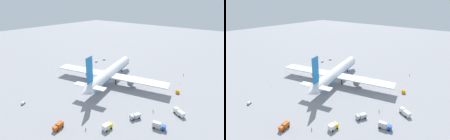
{
  "view_description": "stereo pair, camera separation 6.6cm",
  "coord_description": "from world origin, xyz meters",
  "views": [
    {
      "loc": [
        -89.94,
        -73.86,
        55.27
      ],
      "look_at": [
        4.75,
        2.55,
        6.73
      ],
      "focal_mm": 28.28,
      "sensor_mm": 36.0,
      "label": 1
    },
    {
      "loc": [
        -89.9,
        -73.91,
        55.27
      ],
      "look_at": [
        4.75,
        2.55,
        6.73
      ],
      "focal_mm": 28.28,
      "sensor_mm": 36.0,
      "label": 2
    }
  ],
  "objects": [
    {
      "name": "service_truck_3",
      "position": [
        -25.85,
        -37.05,
        1.41
      ],
      "size": [
        5.69,
        4.36,
        2.49
      ],
      "color": "#999EA5",
      "rests_on": "ground"
    },
    {
      "name": "ground_plane",
      "position": [
        0.0,
        0.0,
        0.0
      ],
      "size": [
        600.0,
        600.0,
        0.0
      ],
      "primitive_type": "plane",
      "color": "gray"
    },
    {
      "name": "service_van",
      "position": [
        13.61,
        -44.05,
        1.03
      ],
      "size": [
        4.6,
        3.18,
        1.97
      ],
      "color": "orange",
      "rests_on": "ground"
    },
    {
      "name": "service_truck_2",
      "position": [
        -25.46,
        -49.28,
        1.66
      ],
      "size": [
        3.22,
        6.34,
        3.14
      ],
      "color": "#194CA5",
      "rests_on": "ground"
    },
    {
      "name": "baggage_cart_2",
      "position": [
        33.92,
        35.93,
        0.84
      ],
      "size": [
        2.89,
        2.93,
        1.54
      ],
      "color": "gray",
      "rests_on": "ground"
    },
    {
      "name": "ground_worker_0",
      "position": [
        43.03,
        -38.16,
        0.87
      ],
      "size": [
        0.41,
        0.41,
        1.71
      ],
      "color": "#3F3F47",
      "rests_on": "ground"
    },
    {
      "name": "service_truck_1",
      "position": [
        -54.41,
        -13.55,
        1.51
      ],
      "size": [
        5.43,
        3.06,
        2.76
      ],
      "color": "#BF4C14",
      "rests_on": "ground"
    },
    {
      "name": "traffic_cone_1",
      "position": [
        -34.85,
        28.82,
        0.28
      ],
      "size": [
        0.36,
        0.36,
        0.55
      ],
      "primitive_type": "cone",
      "color": "orange",
      "rests_on": "ground"
    },
    {
      "name": "traffic_cone_2",
      "position": [
        32.13,
        -26.32,
        0.28
      ],
      "size": [
        0.36,
        0.36,
        0.55
      ],
      "primitive_type": "cone",
      "color": "orange",
      "rests_on": "ground"
    },
    {
      "name": "traffic_cone_3",
      "position": [
        4.39,
        43.03,
        0.28
      ],
      "size": [
        0.36,
        0.36,
        0.55
      ],
      "primitive_type": "cone",
      "color": "orange",
      "rests_on": "ground"
    },
    {
      "name": "traffic_cone_0",
      "position": [
        26.06,
        -40.82,
        0.28
      ],
      "size": [
        0.36,
        0.36,
        0.55
      ],
      "primitive_type": "cone",
      "color": "orange",
      "rests_on": "ground"
    },
    {
      "name": "ground_worker_2",
      "position": [
        -15.25,
        -41.55,
        0.91
      ],
      "size": [
        0.45,
        0.45,
        1.78
      ],
      "color": "navy",
      "rests_on": "ground"
    },
    {
      "name": "airliner",
      "position": [
        -1.2,
        -0.37,
        7.07
      ],
      "size": [
        70.22,
        81.99,
        26.19
      ],
      "color": "silver",
      "rests_on": "ground"
    },
    {
      "name": "baggage_cart_0",
      "position": [
        24.6,
        37.81,
        0.72
      ],
      "size": [
        3.35,
        2.22,
        1.31
      ],
      "color": "#595B60",
      "rests_on": "ground"
    },
    {
      "name": "service_truck_4",
      "position": [
        -9.09,
        -52.94,
        1.53
      ],
      "size": [
        4.96,
        6.64,
        2.84
      ],
      "color": "white",
      "rests_on": "ground"
    },
    {
      "name": "baggage_cart_1",
      "position": [
        -54.77,
        19.45,
        0.75
      ],
      "size": [
        2.94,
        2.38,
        1.37
      ],
      "color": "#26598C",
      "rests_on": "ground"
    },
    {
      "name": "ground_worker_1",
      "position": [
        -47.27,
        -24.04,
        0.87
      ],
      "size": [
        0.48,
        0.48,
        1.7
      ],
      "color": "navy",
      "rests_on": "ground"
    },
    {
      "name": "service_truck_0",
      "position": [
        -40.77,
        -31.23,
        1.57
      ],
      "size": [
        4.84,
        3.18,
        2.89
      ],
      "color": "yellow",
      "rests_on": "ground"
    }
  ]
}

